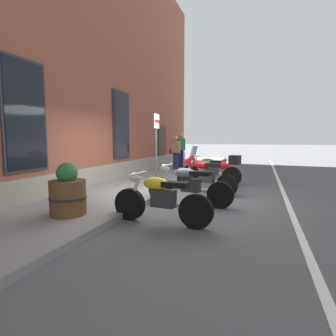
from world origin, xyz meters
TOP-DOWN VIEW (x-y plane):
  - ground_plane at (0.00, 0.00)m, footprint 140.00×140.00m
  - sidewalk at (0.00, 1.26)m, footprint 28.14×2.52m
  - lane_stripe at (0.00, -3.20)m, footprint 28.14×0.12m
  - brick_pub_facade at (-0.00, 5.66)m, footprint 22.14×6.39m
  - motorcycle_yellow_naked at (-2.36, -0.79)m, footprint 0.62×1.99m
  - motorcycle_grey_naked at (-0.76, -0.90)m, footprint 0.62×2.15m
  - motorcycle_red_sport at (0.83, -0.93)m, footprint 0.88×1.93m
  - motorcycle_green_touring at (2.38, -0.99)m, footprint 0.86×2.17m
  - pedestrian_tan_coat at (5.40, 1.34)m, footprint 0.40×0.61m
  - pedestrian_striped_shirt at (6.33, 1.35)m, footprint 0.59×0.43m
  - parking_sign at (0.92, 0.56)m, footprint 0.36×0.07m
  - barrel_planter at (-2.79, 0.94)m, footprint 0.71×0.71m

SIDE VIEW (x-z plane):
  - ground_plane at x=0.00m, z-range 0.00..0.00m
  - lane_stripe at x=0.00m, z-range 0.00..0.01m
  - sidewalk at x=0.00m, z-range 0.00..0.14m
  - motorcycle_yellow_naked at x=-2.36m, z-range 0.00..0.95m
  - motorcycle_grey_naked at x=-0.76m, z-range 0.00..0.96m
  - barrel_planter at x=-2.79m, z-range 0.04..1.05m
  - motorcycle_green_touring at x=2.38m, z-range -0.11..1.22m
  - motorcycle_red_sport at x=0.83m, z-range 0.05..1.12m
  - pedestrian_tan_coat at x=5.40m, z-range 0.23..1.82m
  - pedestrian_striped_shirt at x=6.33m, z-range 0.25..1.98m
  - parking_sign at x=0.92m, z-range 0.47..2.71m
  - brick_pub_facade at x=0.00m, z-range -0.01..9.63m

